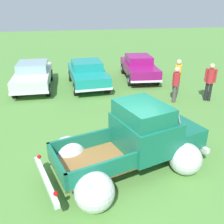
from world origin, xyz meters
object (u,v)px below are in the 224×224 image
Objects in this scene: spectator_0 at (176,83)px; spectator_2 at (178,75)px; show_car_0 at (33,74)px; spectator_1 at (210,80)px; show_car_1 at (87,73)px; show_car_2 at (139,66)px; vintage_pickup_truck at (136,143)px.

spectator_2 is at bearing 100.51° from spectator_0.
show_car_0 is 2.43× the size of spectator_1.
spectator_0 is at bearing 46.17° from show_car_1.
show_car_1 and show_car_2 have the same top height.
show_car_2 is at bearing -118.73° from spectator_1.
vintage_pickup_truck reaches higher than show_car_1.
show_car_1 is at bearing -147.98° from spectator_2.
spectator_1 is at bearing 31.78° from show_car_2.
spectator_2 is (4.35, -2.40, 0.28)m from show_car_1.
spectator_1 reaches higher than show_car_2.
vintage_pickup_truck is at bearing -12.25° from show_car_2.
spectator_1 reaches higher than spectator_2.
spectator_2 is (-1.11, 1.13, -0.00)m from spectator_1.
spectator_0 is at bearing -60.40° from spectator_1.
spectator_0 is (3.33, 4.49, 0.22)m from vintage_pickup_truck.
show_car_2 is at bearing 97.13° from show_car_0.
spectator_2 is at bearing 38.66° from vintage_pickup_truck.
vintage_pickup_truck reaches higher than show_car_2.
vintage_pickup_truck is at bearing -85.99° from spectator_0.
spectator_1 reaches higher than show_car_1.
spectator_2 is (3.88, 5.46, 0.31)m from vintage_pickup_truck.
show_car_1 is 0.95× the size of show_car_2.
show_car_0 is 2.62× the size of spectator_0.
vintage_pickup_truck reaches higher than spectator_1.
show_car_2 is 4.26m from spectator_0.
spectator_2 is (1.02, -3.27, 0.28)m from show_car_2.
spectator_2 is (0.56, 0.96, 0.08)m from spectator_0.
show_car_1 is at bearing 77.51° from vintage_pickup_truck.
show_car_0 is at bearing 97.05° from vintage_pickup_truck.
spectator_0 is 1.12m from spectator_2.
show_car_0 is 7.81m from spectator_2.
show_car_2 is (2.86, 8.73, 0.02)m from vintage_pickup_truck.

